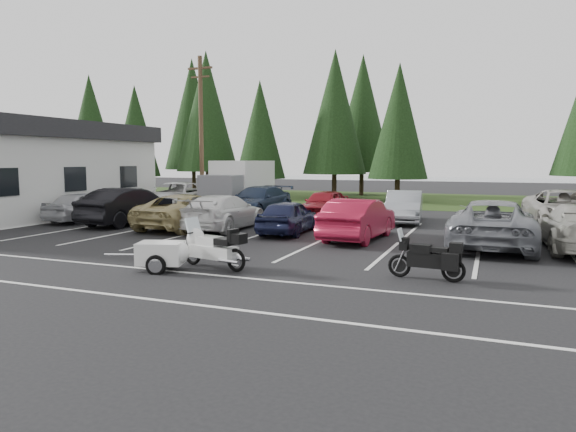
# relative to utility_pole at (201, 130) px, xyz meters

# --- Properties ---
(ground) EXTENTS (120.00, 120.00, 0.00)m
(ground) POSITION_rel_utility_pole_xyz_m (10.00, -12.00, -4.70)
(ground) COLOR black
(ground) RESTS_ON ground
(grass_strip) EXTENTS (80.00, 16.00, 0.01)m
(grass_strip) POSITION_rel_utility_pole_xyz_m (10.00, 12.00, -4.69)
(grass_strip) COLOR #1F3310
(grass_strip) RESTS_ON ground
(lake_water) EXTENTS (70.00, 50.00, 0.02)m
(lake_water) POSITION_rel_utility_pole_xyz_m (14.00, 43.00, -4.70)
(lake_water) COLOR slate
(lake_water) RESTS_ON ground
(utility_pole) EXTENTS (1.60, 0.26, 9.00)m
(utility_pole) POSITION_rel_utility_pole_xyz_m (0.00, 0.00, 0.00)
(utility_pole) COLOR #473321
(utility_pole) RESTS_ON ground
(box_truck) EXTENTS (2.40, 5.60, 2.90)m
(box_truck) POSITION_rel_utility_pole_xyz_m (2.00, 0.50, -3.25)
(box_truck) COLOR silver
(box_truck) RESTS_ON ground
(stall_markings) EXTENTS (32.00, 16.00, 0.01)m
(stall_markings) POSITION_rel_utility_pole_xyz_m (10.00, -10.00, -4.69)
(stall_markings) COLOR silver
(stall_markings) RESTS_ON ground
(conifer_0) EXTENTS (4.58, 4.58, 10.66)m
(conifer_0) POSITION_rel_utility_pole_xyz_m (-18.00, 10.50, 1.53)
(conifer_0) COLOR #332316
(conifer_0) RESTS_ON ground
(conifer_1) EXTENTS (3.96, 3.96, 9.22)m
(conifer_1) POSITION_rel_utility_pole_xyz_m (-12.00, 9.20, 0.69)
(conifer_1) COLOR #332316
(conifer_1) RESTS_ON ground
(conifer_2) EXTENTS (5.10, 5.10, 11.89)m
(conifer_2) POSITION_rel_utility_pole_xyz_m (-6.00, 10.80, 2.25)
(conifer_2) COLOR #332316
(conifer_2) RESTS_ON ground
(conifer_3) EXTENTS (3.87, 3.87, 9.02)m
(conifer_3) POSITION_rel_utility_pole_xyz_m (-0.50, 9.40, 0.57)
(conifer_3) COLOR #332316
(conifer_3) RESTS_ON ground
(conifer_4) EXTENTS (4.80, 4.80, 11.17)m
(conifer_4) POSITION_rel_utility_pole_xyz_m (5.00, 10.90, 1.83)
(conifer_4) COLOR #332316
(conifer_4) RESTS_ON ground
(conifer_5) EXTENTS (4.14, 4.14, 9.63)m
(conifer_5) POSITION_rel_utility_pole_xyz_m (10.00, 9.60, 0.93)
(conifer_5) COLOR #332316
(conifer_5) RESTS_ON ground
(conifer_back_a) EXTENTS (5.28, 5.28, 12.30)m
(conifer_back_a) POSITION_rel_utility_pole_xyz_m (-10.00, 15.00, 2.49)
(conifer_back_a) COLOR #332316
(conifer_back_a) RESTS_ON ground
(conifer_back_b) EXTENTS (4.97, 4.97, 11.58)m
(conifer_back_b) POSITION_rel_utility_pole_xyz_m (6.00, 15.50, 2.07)
(conifer_back_b) COLOR #332316
(conifer_back_b) RESTS_ON ground
(car_near_0) EXTENTS (1.75, 4.29, 1.46)m
(car_near_0) POSITION_rel_utility_pole_xyz_m (-1.86, -7.56, -3.97)
(car_near_0) COLOR #B9B9BE
(car_near_0) RESTS_ON ground
(car_near_1) EXTENTS (2.00, 5.15, 1.67)m
(car_near_1) POSITION_rel_utility_pole_xyz_m (0.83, -7.72, -3.86)
(car_near_1) COLOR black
(car_near_1) RESTS_ON ground
(car_near_2) EXTENTS (2.64, 5.42, 1.48)m
(car_near_2) POSITION_rel_utility_pole_xyz_m (4.08, -7.89, -3.96)
(car_near_2) COLOR tan
(car_near_2) RESTS_ON ground
(car_near_3) EXTENTS (2.27, 5.18, 1.48)m
(car_near_3) POSITION_rel_utility_pole_xyz_m (5.71, -7.72, -3.96)
(car_near_3) COLOR silver
(car_near_3) RESTS_ON ground
(car_near_4) EXTENTS (1.78, 4.07, 1.36)m
(car_near_4) POSITION_rel_utility_pole_xyz_m (8.70, -7.79, -4.02)
(car_near_4) COLOR #151936
(car_near_4) RESTS_ON ground
(car_near_5) EXTENTS (1.93, 4.72, 1.52)m
(car_near_5) POSITION_rel_utility_pole_xyz_m (11.68, -8.30, -3.94)
(car_near_5) COLOR maroon
(car_near_5) RESTS_ON ground
(car_near_6) EXTENTS (2.72, 5.80, 1.60)m
(car_near_6) POSITION_rel_utility_pole_xyz_m (16.28, -8.29, -3.90)
(car_near_6) COLOR slate
(car_near_6) RESTS_ON ground
(car_far_0) EXTENTS (3.39, 6.27, 1.67)m
(car_far_0) POSITION_rel_utility_pole_xyz_m (-0.56, -1.96, -3.86)
(car_far_0) COLOR silver
(car_far_0) RESTS_ON ground
(car_far_1) EXTENTS (2.48, 5.40, 1.53)m
(car_far_1) POSITION_rel_utility_pole_xyz_m (4.61, -2.00, -3.93)
(car_far_1) COLOR #17233A
(car_far_1) RESTS_ON ground
(car_far_2) EXTENTS (1.90, 4.32, 1.45)m
(car_far_2) POSITION_rel_utility_pole_xyz_m (8.39, -2.13, -3.97)
(car_far_2) COLOR maroon
(car_far_2) RESTS_ON ground
(car_far_3) EXTENTS (2.03, 4.65, 1.49)m
(car_far_3) POSITION_rel_utility_pole_xyz_m (12.39, -2.33, -3.95)
(car_far_3) COLOR gray
(car_far_3) RESTS_ON ground
(car_far_4) EXTENTS (3.39, 6.27, 1.67)m
(car_far_4) POSITION_rel_utility_pole_xyz_m (19.17, -2.38, -3.86)
(car_far_4) COLOR #9F9B92
(car_far_4) RESTS_ON ground
(touring_motorcycle) EXTENTS (2.56, 1.30, 1.36)m
(touring_motorcycle) POSITION_rel_utility_pole_xyz_m (9.29, -14.75, -4.02)
(touring_motorcycle) COLOR silver
(touring_motorcycle) RESTS_ON ground
(cargo_trailer) EXTENTS (1.90, 1.43, 0.78)m
(cargo_trailer) POSITION_rel_utility_pole_xyz_m (8.15, -15.54, -4.31)
(cargo_trailer) COLOR white
(cargo_trailer) RESTS_ON ground
(adventure_motorcycle) EXTENTS (2.12, 0.89, 1.26)m
(adventure_motorcycle) POSITION_rel_utility_pole_xyz_m (14.79, -13.99, -4.07)
(adventure_motorcycle) COLOR black
(adventure_motorcycle) RESTS_ON ground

